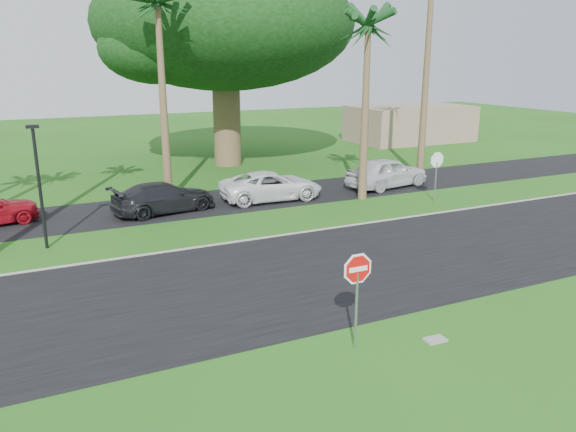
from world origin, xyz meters
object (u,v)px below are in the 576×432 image
(stop_sign_far, at_px, (437,166))
(car_pickup, at_px, (387,173))
(car_minivan, at_px, (271,186))
(car_dark, at_px, (164,198))
(stop_sign_near, at_px, (357,282))

(stop_sign_far, relative_size, car_pickup, 0.53)
(car_pickup, bearing_deg, car_minivan, 79.03)
(car_dark, height_order, car_pickup, car_pickup)
(stop_sign_near, bearing_deg, car_minivan, 74.11)
(stop_sign_far, xyz_separation_m, car_minivan, (-7.31, 3.72, -1.06))
(stop_sign_far, xyz_separation_m, car_pickup, (-0.38, 3.61, -0.94))
(stop_sign_far, height_order, car_pickup, stop_sign_far)
(stop_sign_near, distance_m, car_dark, 14.77)
(stop_sign_near, relative_size, car_minivan, 0.51)
(car_dark, distance_m, car_minivan, 5.46)
(stop_sign_far, bearing_deg, car_minivan, -26.97)
(stop_sign_near, relative_size, car_pickup, 0.53)
(car_dark, bearing_deg, stop_sign_near, 173.92)
(car_minivan, height_order, car_pickup, car_pickup)
(car_dark, height_order, car_minivan, car_minivan)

